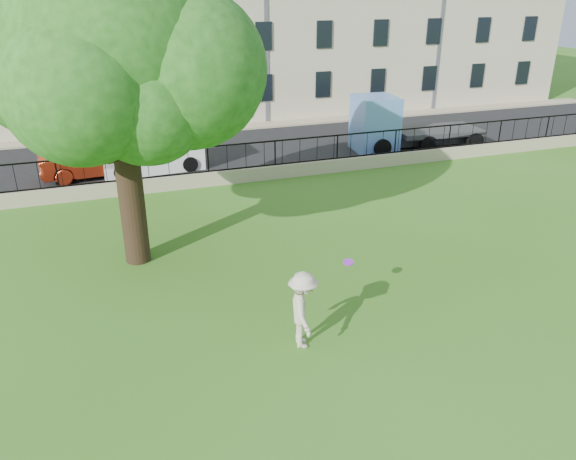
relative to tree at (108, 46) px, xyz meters
name	(u,v)px	position (x,y,z in m)	size (l,w,h in m)	color
ground	(313,334)	(3.76, -5.70, -6.43)	(120.00, 120.00, 0.00)	#356518
retaining_wall	(209,179)	(3.76, 6.30, -6.13)	(50.00, 0.40, 0.60)	tan
iron_railing	(208,159)	(3.76, 6.30, -5.27)	(50.00, 0.05, 1.13)	black
street	(190,157)	(3.76, 11.00, -6.42)	(60.00, 9.00, 0.01)	black
sidewalk	(173,132)	(3.76, 16.20, -6.37)	(60.00, 1.40, 0.12)	tan
building_row	(150,3)	(3.76, 21.87, 0.49)	(56.40, 10.40, 13.80)	beige
tree	(108,46)	(0.00, 0.00, 0.00)	(7.93, 6.13, 9.73)	black
man	(303,310)	(3.37, -6.01, -5.47)	(1.24, 0.71, 1.92)	beige
frisbee	(348,262)	(5.06, -4.86, -5.06)	(0.27, 0.27, 0.03)	purple
red_sedan	(95,160)	(-0.75, 9.19, -5.65)	(1.65, 4.72, 1.55)	#9D2A13
white_van	(152,150)	(1.76, 9.30, -5.47)	(4.53, 1.77, 1.90)	white
blue_truck	(417,122)	(15.35, 8.70, -5.02)	(6.69, 2.37, 2.80)	#5E8DDC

